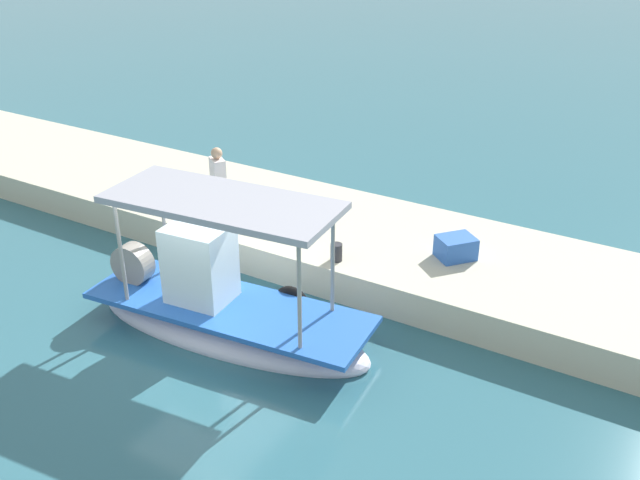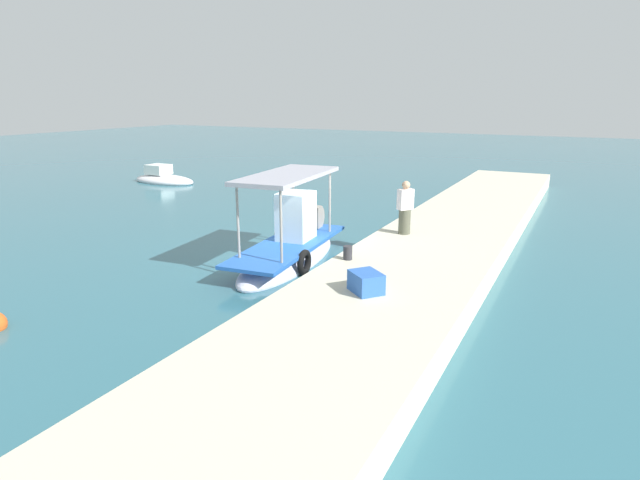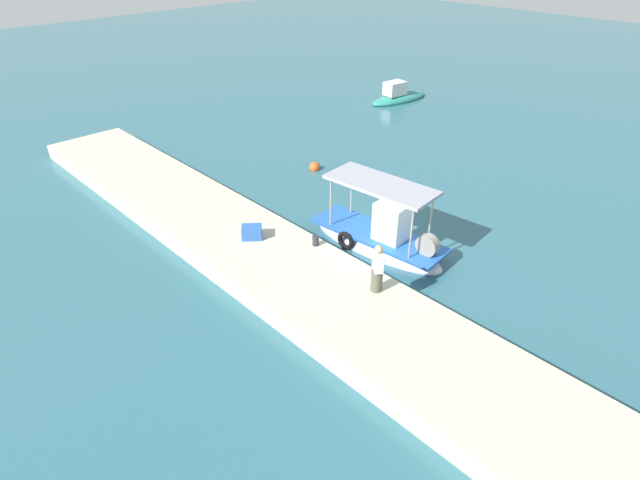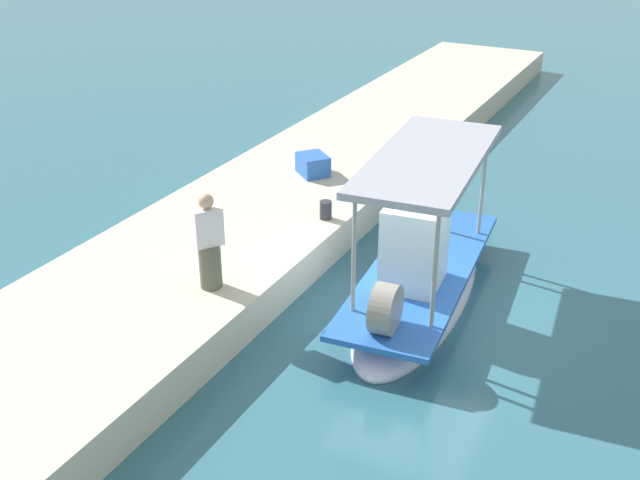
{
  "view_description": "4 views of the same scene",
  "coord_description": "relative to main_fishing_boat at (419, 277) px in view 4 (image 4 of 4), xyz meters",
  "views": [
    {
      "loc": [
        -7.59,
        8.48,
        7.41
      ],
      "look_at": [
        -1.09,
        -2.33,
        1.15
      ],
      "focal_mm": 40.11,
      "sensor_mm": 36.0,
      "label": 1
    },
    {
      "loc": [
        -13.37,
        -7.86,
        4.81
      ],
      "look_at": [
        -0.91,
        -1.43,
        0.97
      ],
      "focal_mm": 29.44,
      "sensor_mm": 36.0,
      "label": 2
    },
    {
      "loc": [
        10.26,
        -13.36,
        10.71
      ],
      "look_at": [
        -1.11,
        -2.53,
        1.04
      ],
      "focal_mm": 29.42,
      "sensor_mm": 36.0,
      "label": 3
    },
    {
      "loc": [
        11.01,
        3.81,
        7.05
      ],
      "look_at": [
        -0.3,
        -2.06,
        0.79
      ],
      "focal_mm": 43.76,
      "sensor_mm": 36.0,
      "label": 4
    }
  ],
  "objects": [
    {
      "name": "dock_quay",
      "position": [
        0.36,
        -3.86,
        -0.13
      ],
      "size": [
        36.0,
        3.88,
        0.69
      ],
      "primitive_type": "cube",
      "color": "beige",
      "rests_on": "ground_plane"
    },
    {
      "name": "mooring_bollard",
      "position": [
        -1.02,
        -2.35,
        0.4
      ],
      "size": [
        0.24,
        0.24,
        0.36
      ],
      "primitive_type": "cylinder",
      "color": "#2D2D33",
      "rests_on": "dock_quay"
    },
    {
      "name": "cargo_crate",
      "position": [
        -3.01,
        -3.68,
        0.44
      ],
      "size": [
        0.9,
        0.92,
        0.45
      ],
      "primitive_type": "cube",
      "rotation": [
        0.0,
        0.0,
        0.88
      ],
      "color": "#2D5EB5",
      "rests_on": "dock_quay"
    },
    {
      "name": "main_fishing_boat",
      "position": [
        0.0,
        0.0,
        0.0
      ],
      "size": [
        5.7,
        2.21,
        3.03
      ],
      "color": "silver",
      "rests_on": "ground_plane"
    },
    {
      "name": "fisherman_near_bollard",
      "position": [
        2.25,
        -2.79,
        0.96
      ],
      "size": [
        0.53,
        0.51,
        1.65
      ],
      "color": "#535443",
      "rests_on": "dock_quay"
    },
    {
      "name": "ground_plane",
      "position": [
        0.36,
        0.15,
        -0.48
      ],
      "size": [
        120.0,
        120.0,
        0.0
      ],
      "primitive_type": "plane",
      "color": "#2F6270"
    }
  ]
}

